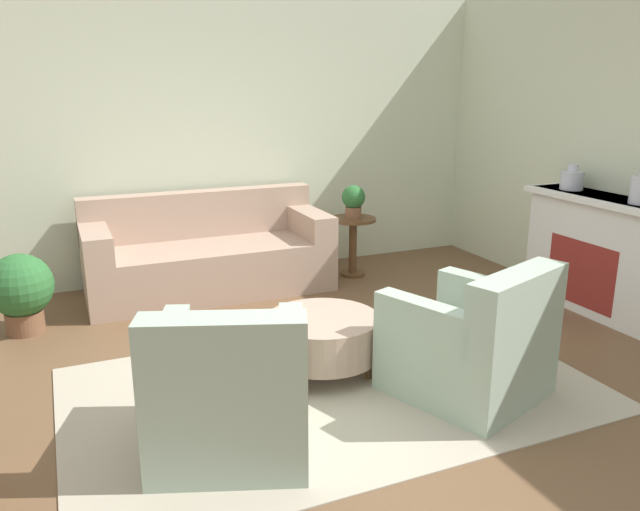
{
  "coord_description": "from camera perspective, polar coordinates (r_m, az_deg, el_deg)",
  "views": [
    {
      "loc": [
        -1.53,
        -3.33,
        1.93
      ],
      "look_at": [
        0.15,
        0.55,
        0.75
      ],
      "focal_mm": 35.0,
      "sensor_mm": 36.0,
      "label": 1
    }
  ],
  "objects": [
    {
      "name": "wall_back",
      "position": [
        6.4,
        -9.65,
        10.64
      ],
      "size": [
        9.59,
        0.12,
        2.8
      ],
      "color": "beige",
      "rests_on": "ground_plane"
    },
    {
      "name": "vase_mantel_near",
      "position": [
        5.95,
        22.04,
        6.47
      ],
      "size": [
        0.2,
        0.2,
        0.23
      ],
      "color": "silver",
      "rests_on": "fireplace"
    },
    {
      "name": "side_table",
      "position": [
        6.36,
        3.03,
        1.7
      ],
      "size": [
        0.46,
        0.46,
        0.6
      ],
      "color": "brown",
      "rests_on": "ground_plane"
    },
    {
      "name": "potted_plant_on_side_table",
      "position": [
        6.28,
        3.08,
        5.1
      ],
      "size": [
        0.24,
        0.24,
        0.33
      ],
      "color": "brown",
      "rests_on": "side_table"
    },
    {
      "name": "armchair_right",
      "position": [
        4.06,
        13.81,
        -8.02
      ],
      "size": [
        1.05,
        1.08,
        0.87
      ],
      "color": "#9EB29E",
      "rests_on": "rug"
    },
    {
      "name": "ottoman_table",
      "position": [
        4.27,
        0.26,
        -7.36
      ],
      "size": [
        0.77,
        0.77,
        0.39
      ],
      "color": "tan",
      "rests_on": "rug"
    },
    {
      "name": "rug",
      "position": [
        4.14,
        1.14,
        -12.12
      ],
      "size": [
        3.33,
        2.05,
        0.01
      ],
      "color": "#B2A893",
      "rests_on": "ground_plane"
    },
    {
      "name": "potted_plant_floor",
      "position": [
        5.43,
        -25.69,
        -2.81
      ],
      "size": [
        0.5,
        0.5,
        0.64
      ],
      "color": "brown",
      "rests_on": "ground_plane"
    },
    {
      "name": "fireplace",
      "position": [
        5.83,
        24.09,
        0.33
      ],
      "size": [
        0.44,
        1.43,
        1.01
      ],
      "color": "white",
      "rests_on": "ground_plane"
    },
    {
      "name": "armchair_left",
      "position": [
        3.42,
        -8.22,
        -12.4
      ],
      "size": [
        1.05,
        1.08,
        0.87
      ],
      "color": "#9EB29E",
      "rests_on": "rug"
    },
    {
      "name": "ground_plane",
      "position": [
        4.14,
        1.14,
        -12.18
      ],
      "size": [
        16.0,
        16.0,
        0.0
      ],
      "primitive_type": "plane",
      "color": "brown"
    },
    {
      "name": "couch",
      "position": [
        6.0,
        -10.16,
        -0.08
      ],
      "size": [
        2.24,
        0.91,
        0.91
      ],
      "color": "tan",
      "rests_on": "ground_plane"
    }
  ]
}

